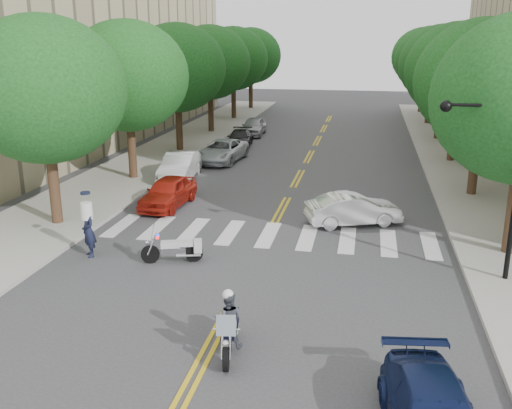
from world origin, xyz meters
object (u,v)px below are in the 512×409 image
(motorcycle_parked, at_px, (178,249))
(officer_standing, at_px, (88,231))
(convertible, at_px, (353,209))
(motorcycle_police, at_px, (229,324))

(motorcycle_parked, relative_size, officer_standing, 1.09)
(officer_standing, distance_m, convertible, 10.61)
(officer_standing, bearing_deg, motorcycle_police, 6.41)
(motorcycle_parked, distance_m, convertible, 7.93)
(convertible, bearing_deg, motorcycle_parked, 110.65)
(motorcycle_police, height_order, motorcycle_parked, motorcycle_police)
(officer_standing, height_order, convertible, officer_standing)
(motorcycle_parked, xyz_separation_m, officer_standing, (-3.25, -0.08, 0.48))
(convertible, bearing_deg, officer_standing, 99.05)
(motorcycle_parked, height_order, officer_standing, officer_standing)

